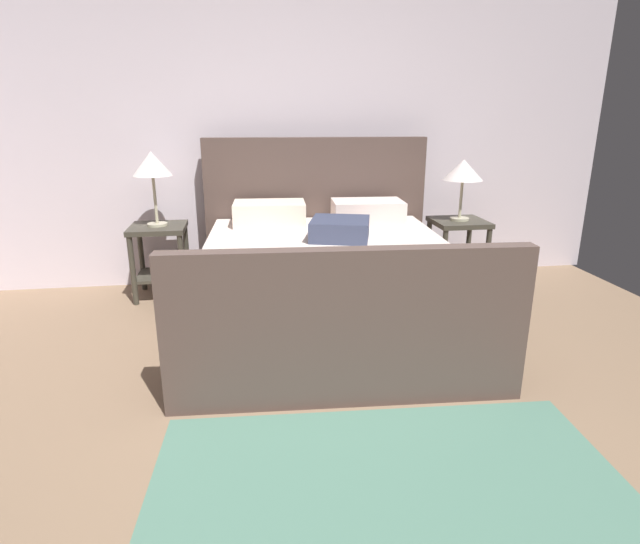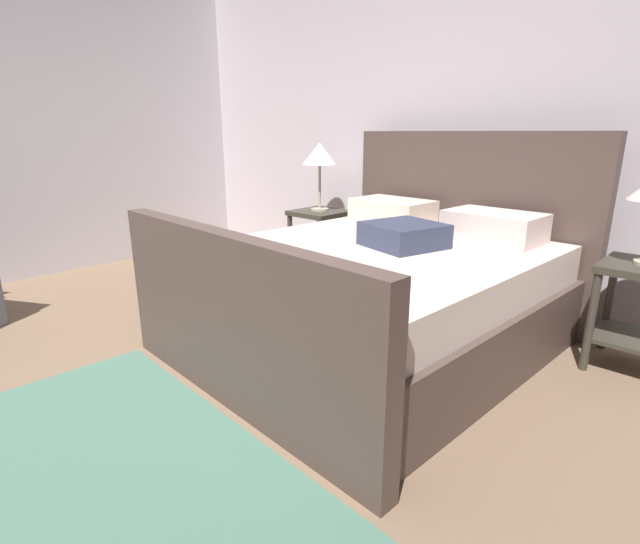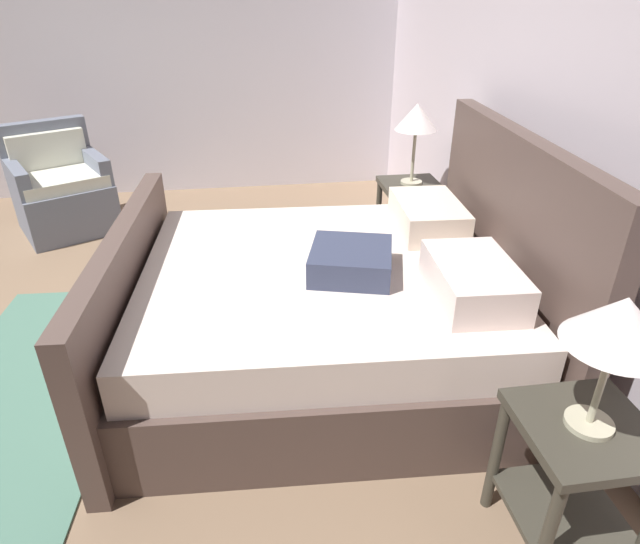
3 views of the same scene
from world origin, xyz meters
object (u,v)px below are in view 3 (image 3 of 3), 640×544
object	(u,v)px
nightstand_right	(575,466)
nightstand_left	(409,208)
table_lamp_left	(417,119)
armchair	(61,190)
table_lamp_right	(620,325)
bed	(331,306)

from	to	relation	value
nightstand_right	nightstand_left	xyz separation A→B (m)	(-2.51, 0.14, 0.00)
table_lamp_left	armchair	world-z (taller)	table_lamp_left
nightstand_left	table_lamp_left	distance (m)	0.67
nightstand_right	armchair	xyz separation A→B (m)	(-3.47, -2.69, -0.06)
table_lamp_right	nightstand_left	distance (m)	2.58
bed	armchair	distance (m)	3.00
nightstand_right	table_lamp_right	bearing A→B (deg)	33.69
bed	nightstand_left	size ratio (longest dim) A/B	3.67
table_lamp_right	armchair	bearing A→B (deg)	-142.23
bed	nightstand_right	distance (m)	1.42
table_lamp_right	armchair	size ratio (longest dim) A/B	0.51
table_lamp_right	nightstand_left	world-z (taller)	table_lamp_right
bed	nightstand_left	bearing A→B (deg)	146.97
nightstand_left	armchair	world-z (taller)	armchair
table_lamp_right	nightstand_left	xyz separation A→B (m)	(-2.51, 0.14, -0.60)
table_lamp_right	table_lamp_left	xyz separation A→B (m)	(-2.51, 0.14, 0.07)
bed	nightstand_left	xyz separation A→B (m)	(-1.26, 0.82, 0.04)
bed	armchair	world-z (taller)	bed
nightstand_left	armchair	bearing A→B (deg)	-108.83
bed	table_lamp_right	size ratio (longest dim) A/B	4.36
armchair	bed	bearing A→B (deg)	42.13
bed	nightstand_left	world-z (taller)	bed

